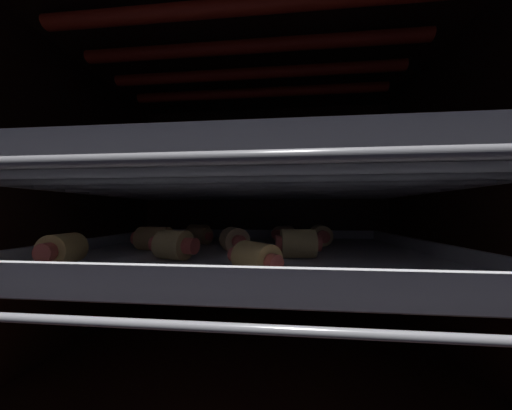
% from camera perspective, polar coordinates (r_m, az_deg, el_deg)
% --- Properties ---
extents(ground_plane, '(0.54, 0.44, 0.01)m').
position_cam_1_polar(ground_plane, '(0.37, -1.19, -33.25)').
color(ground_plane, black).
extents(oven_wall_back, '(0.54, 0.01, 0.41)m').
position_cam_1_polar(oven_wall_back, '(0.53, 1.56, 0.24)').
color(oven_wall_back, black).
rests_on(oven_wall_back, ground_plane).
extents(oven_wall_left, '(0.01, 0.41, 0.41)m').
position_cam_1_polar(oven_wall_left, '(0.44, -38.38, 1.01)').
color(oven_wall_left, black).
rests_on(oven_wall_left, ground_plane).
extents(oven_wall_right, '(0.01, 0.41, 0.41)m').
position_cam_1_polar(oven_wall_right, '(0.39, 41.64, 1.35)').
color(oven_wall_right, black).
rests_on(oven_wall_right, ground_plane).
extents(oven_ceiling, '(0.54, 0.44, 0.01)m').
position_cam_1_polar(oven_ceiling, '(0.39, -1.14, 34.32)').
color(oven_ceiling, black).
extents(heating_element, '(0.41, 0.19, 0.02)m').
position_cam_1_polar(heating_element, '(0.37, -1.15, 30.61)').
color(heating_element, maroon).
extents(oven_rack_lower, '(0.49, 0.41, 0.01)m').
position_cam_1_polar(oven_rack_lower, '(0.32, -1.17, -12.56)').
color(oven_rack_lower, slate).
extents(baking_tray_lower, '(0.43, 0.33, 0.02)m').
position_cam_1_polar(baking_tray_lower, '(0.32, -1.17, -11.07)').
color(baking_tray_lower, silver).
rests_on(baking_tray_lower, oven_rack_lower).
extents(pig_in_blanket_lower_0, '(0.06, 0.04, 0.03)m').
position_cam_1_polar(pig_in_blanket_lower_0, '(0.34, -22.66, -7.25)').
color(pig_in_blanket_lower_0, tan).
rests_on(pig_in_blanket_lower_0, baking_tray_lower).
extents(pig_in_blanket_lower_1, '(0.05, 0.04, 0.03)m').
position_cam_1_polar(pig_in_blanket_lower_1, '(0.39, -13.05, -7.02)').
color(pig_in_blanket_lower_1, tan).
rests_on(pig_in_blanket_lower_1, baking_tray_lower).
extents(pig_in_blanket_lower_2, '(0.03, 0.05, 0.03)m').
position_cam_1_polar(pig_in_blanket_lower_2, '(0.29, -38.50, -8.12)').
color(pig_in_blanket_lower_2, tan).
rests_on(pig_in_blanket_lower_2, baking_tray_lower).
extents(pig_in_blanket_lower_3, '(0.04, 0.05, 0.03)m').
position_cam_1_polar(pig_in_blanket_lower_3, '(0.30, -5.09, -8.19)').
color(pig_in_blanket_lower_3, tan).
rests_on(pig_in_blanket_lower_3, baking_tray_lower).
extents(pig_in_blanket_lower_4, '(0.06, 0.04, 0.03)m').
position_cam_1_polar(pig_in_blanket_lower_4, '(0.27, -18.66, -8.83)').
color(pig_in_blanket_lower_4, tan).
rests_on(pig_in_blanket_lower_4, baking_tray_lower).
extents(pig_in_blanket_lower_5, '(0.04, 0.05, 0.03)m').
position_cam_1_polar(pig_in_blanket_lower_5, '(0.42, 6.52, -6.64)').
color(pig_in_blanket_lower_5, tan).
rests_on(pig_in_blanket_lower_5, baking_tray_lower).
extents(pig_in_blanket_lower_6, '(0.05, 0.03, 0.03)m').
position_cam_1_polar(pig_in_blanket_lower_6, '(0.27, 9.80, -8.85)').
color(pig_in_blanket_lower_6, tan).
rests_on(pig_in_blanket_lower_6, baking_tray_lower).
extents(pig_in_blanket_lower_7, '(0.05, 0.04, 0.03)m').
position_cam_1_polar(pig_in_blanket_lower_7, '(0.43, -13.31, -6.29)').
color(pig_in_blanket_lower_7, tan).
rests_on(pig_in_blanket_lower_7, baking_tray_lower).
extents(pig_in_blanket_lower_8, '(0.03, 0.06, 0.03)m').
position_cam_1_polar(pig_in_blanket_lower_8, '(0.38, 14.85, -6.79)').
color(pig_in_blanket_lower_8, tan).
rests_on(pig_in_blanket_lower_8, baking_tray_lower).
extents(pig_in_blanket_lower_9, '(0.04, 0.05, 0.03)m').
position_cam_1_polar(pig_in_blanket_lower_9, '(0.19, 0.04, -12.45)').
color(pig_in_blanket_lower_9, tan).
rests_on(pig_in_blanket_lower_9, baking_tray_lower).
extents(oven_rack_upper, '(0.50, 0.41, 0.01)m').
position_cam_1_polar(oven_rack_upper, '(0.32, -1.16, 3.73)').
color(oven_rack_upper, slate).
extents(baking_tray_upper, '(0.43, 0.33, 0.02)m').
position_cam_1_polar(baking_tray_upper, '(0.32, -1.16, 5.44)').
color(baking_tray_upper, silver).
rests_on(baking_tray_upper, oven_rack_upper).
extents(pig_in_blanket_upper_0, '(0.05, 0.04, 0.03)m').
position_cam_1_polar(pig_in_blanket_upper_0, '(0.26, 29.99, 11.24)').
color(pig_in_blanket_upper_0, tan).
rests_on(pig_in_blanket_upper_0, baking_tray_upper).
extents(pig_in_blanket_upper_1, '(0.03, 0.06, 0.03)m').
position_cam_1_polar(pig_in_blanket_upper_1, '(0.47, -14.00, 5.31)').
color(pig_in_blanket_upper_1, tan).
rests_on(pig_in_blanket_upper_1, baking_tray_upper).
extents(pig_in_blanket_upper_2, '(0.04, 0.05, 0.03)m').
position_cam_1_polar(pig_in_blanket_upper_2, '(0.34, 4.34, 8.05)').
color(pig_in_blanket_upper_2, tan).
rests_on(pig_in_blanket_upper_2, baking_tray_upper).
extents(pig_in_blanket_upper_3, '(0.05, 0.04, 0.03)m').
position_cam_1_polar(pig_in_blanket_upper_3, '(0.36, 29.39, 7.32)').
color(pig_in_blanket_upper_3, tan).
rests_on(pig_in_blanket_upper_3, baking_tray_upper).
extents(pig_in_blanket_upper_4, '(0.04, 0.05, 0.03)m').
position_cam_1_polar(pig_in_blanket_upper_4, '(0.42, -21.34, 5.85)').
color(pig_in_blanket_upper_4, tan).
rests_on(pig_in_blanket_upper_4, baking_tray_upper).
extents(pig_in_blanket_upper_5, '(0.04, 0.05, 0.03)m').
position_cam_1_polar(pig_in_blanket_upper_5, '(0.43, 10.09, 5.80)').
color(pig_in_blanket_upper_5, tan).
rests_on(pig_in_blanket_upper_5, baking_tray_upper).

